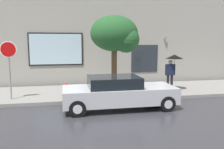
% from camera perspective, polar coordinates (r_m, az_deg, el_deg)
% --- Properties ---
extents(ground_plane, '(60.00, 60.00, 0.00)m').
position_cam_1_polar(ground_plane, '(10.16, -0.22, -8.19)').
color(ground_plane, '#333338').
extents(sidewalk, '(20.00, 4.00, 0.15)m').
position_cam_1_polar(sidewalk, '(13.01, -2.71, -4.22)').
color(sidewalk, gray).
rests_on(sidewalk, ground).
extents(building_facade, '(20.00, 0.67, 7.00)m').
position_cam_1_polar(building_facade, '(15.20, -4.25, 10.48)').
color(building_facade, '#9E998E').
rests_on(building_facade, ground).
extents(parked_car, '(4.73, 1.95, 1.38)m').
position_cam_1_polar(parked_car, '(10.03, 1.51, -4.35)').
color(parked_car, '#B7BABF').
rests_on(parked_car, ground).
extents(fire_hydrant, '(0.30, 0.44, 0.71)m').
position_cam_1_polar(fire_hydrant, '(11.50, -11.20, -3.86)').
color(fire_hydrant, red).
rests_on(fire_hydrant, sidewalk).
extents(pedestrian_with_umbrella, '(0.94, 0.94, 1.97)m').
position_cam_1_polar(pedestrian_with_umbrella, '(13.25, 14.54, 2.82)').
color(pedestrian_with_umbrella, black).
rests_on(pedestrian_with_umbrella, sidewalk).
extents(street_tree, '(2.43, 2.06, 4.00)m').
position_cam_1_polar(street_tree, '(12.05, 1.13, 9.50)').
color(street_tree, '#4C3823').
rests_on(street_tree, sidewalk).
extents(stop_sign, '(0.76, 0.10, 2.71)m').
position_cam_1_polar(stop_sign, '(11.74, -23.74, 3.57)').
color(stop_sign, gray).
rests_on(stop_sign, sidewalk).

